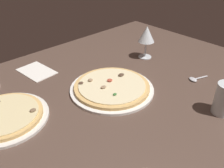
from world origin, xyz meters
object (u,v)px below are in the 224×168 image
pizza_main (111,88)px  pizza_side (5,116)px  spoon (195,79)px  paper_menu (37,71)px  wine_glass_far (147,35)px  water_glass (224,101)px

pizza_main → pizza_side: (38.49, -11.72, -0.02)cm
pizza_main → spoon: size_ratio=3.62×
pizza_main → paper_menu: 37.63cm
wine_glass_far → water_glass: 50.57cm
wine_glass_far → paper_menu: size_ratio=0.94×
paper_menu → spoon: 70.84cm
pizza_main → water_glass: 41.68cm
pizza_main → pizza_side: 40.23cm
paper_menu → spoon: (-46.17, 53.72, 0.31)cm
wine_glass_far → paper_menu: wine_glass_far is taller
pizza_main → spoon: pizza_main is taller
wine_glass_far → paper_menu: bearing=-26.8°
wine_glass_far → water_glass: size_ratio=1.40×
water_glass → pizza_main: bearing=-63.5°
pizza_side → paper_menu: (-24.21, -23.08, -1.04)cm
pizza_side → spoon: size_ratio=3.13×
pizza_main → water_glass: bearing=116.5°
pizza_side → water_glass: bearing=139.4°
wine_glass_far → spoon: wine_glass_far is taller
water_glass → paper_menu: size_ratio=0.67×
pizza_side → water_glass: 75.19cm
wine_glass_far → paper_menu: 54.95cm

